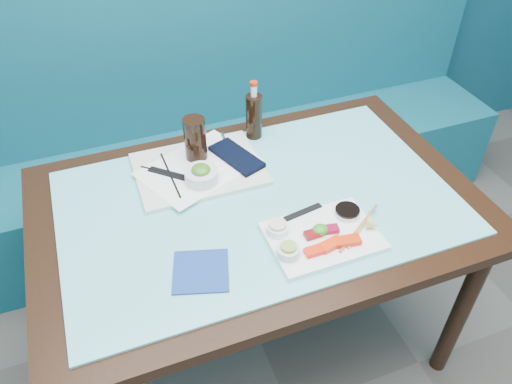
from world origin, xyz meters
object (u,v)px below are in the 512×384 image
object	(u,v)px
dining_table	(258,221)
seaweed_bowl	(201,176)
sashimi_plate	(323,236)
cola_bottle_body	(254,117)
booth_bench	(196,151)
cola_glass	(195,139)
serving_tray	(199,169)
blue_napkin	(201,271)

from	to	relation	value
dining_table	seaweed_bowl	xyz separation A→B (m)	(-0.14, 0.14, 0.13)
sashimi_plate	cola_bottle_body	xyz separation A→B (m)	(-0.00, 0.56, 0.08)
booth_bench	cola_bottle_body	bearing A→B (deg)	-77.19
dining_table	sashimi_plate	xyz separation A→B (m)	(0.12, -0.22, 0.10)
dining_table	seaweed_bowl	bearing A→B (deg)	136.18
cola_glass	cola_bottle_body	xyz separation A→B (m)	(0.24, 0.07, -0.01)
dining_table	serving_tray	size ratio (longest dim) A/B	3.35
booth_bench	dining_table	distance (m)	0.89
cola_glass	blue_napkin	bearing A→B (deg)	-104.57
blue_napkin	dining_table	bearing A→B (deg)	40.66
booth_bench	sashimi_plate	bearing A→B (deg)	-83.72
blue_napkin	serving_tray	bearing A→B (deg)	74.90
dining_table	booth_bench	bearing A→B (deg)	90.00
sashimi_plate	cola_bottle_body	distance (m)	0.56
serving_tray	cola_glass	world-z (taller)	cola_glass
booth_bench	sashimi_plate	size ratio (longest dim) A/B	9.46
dining_table	cola_bottle_body	xyz separation A→B (m)	(0.11, 0.34, 0.18)
dining_table	blue_napkin	xyz separation A→B (m)	(-0.25, -0.21, 0.09)
dining_table	serving_tray	bearing A→B (deg)	122.14
sashimi_plate	seaweed_bowl	xyz separation A→B (m)	(-0.26, 0.36, 0.03)
sashimi_plate	cola_glass	size ratio (longest dim) A/B	2.06
cola_glass	blue_napkin	world-z (taller)	cola_glass
sashimi_plate	blue_napkin	world-z (taller)	sashimi_plate
seaweed_bowl	blue_napkin	distance (m)	0.37
dining_table	seaweed_bowl	world-z (taller)	seaweed_bowl
seaweed_bowl	cola_bottle_body	world-z (taller)	cola_bottle_body
sashimi_plate	cola_glass	bearing A→B (deg)	115.85
cola_bottle_body	dining_table	bearing A→B (deg)	-108.41
seaweed_bowl	booth_bench	bearing A→B (deg)	78.41
dining_table	sashimi_plate	world-z (taller)	sashimi_plate
cola_glass	cola_bottle_body	bearing A→B (deg)	17.02
cola_glass	booth_bench	bearing A→B (deg)	77.77
sashimi_plate	blue_napkin	xyz separation A→B (m)	(-0.37, 0.00, -0.01)
booth_bench	cola_glass	size ratio (longest dim) A/B	19.49
dining_table	sashimi_plate	distance (m)	0.27
serving_tray	blue_napkin	bearing A→B (deg)	-104.59
serving_tray	blue_napkin	distance (m)	0.44
serving_tray	dining_table	bearing A→B (deg)	-57.34
dining_table	blue_napkin	world-z (taller)	blue_napkin
cola_bottle_body	seaweed_bowl	bearing A→B (deg)	-141.78
cola_glass	sashimi_plate	bearing A→B (deg)	-63.72
seaweed_bowl	sashimi_plate	bearing A→B (deg)	-53.87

